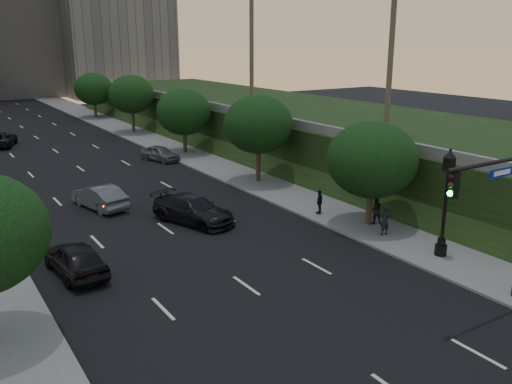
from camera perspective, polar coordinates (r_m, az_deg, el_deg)
ground at (r=20.97m, az=6.39°, el=-14.82°), size 160.00×160.00×0.00m
road_surface at (r=46.61m, az=-17.35°, el=1.88°), size 16.00×140.00×0.02m
sidewalk_right at (r=50.13m, az=-6.03°, el=3.54°), size 4.50×140.00×0.15m
embankment at (r=54.36m, az=6.08°, el=6.56°), size 18.00×90.00×4.00m
parapet_wall at (r=49.21m, az=-1.70°, el=8.44°), size 0.35×90.00×0.70m
office_block_mid at (r=117.24m, az=-24.93°, el=15.55°), size 22.00×18.00×26.00m
office_block_right at (r=115.73m, az=-15.47°, el=18.91°), size 20.00×22.00×36.00m
tree_right_a at (r=31.63m, az=12.12°, el=3.36°), size 5.20×5.20×6.24m
tree_right_b at (r=40.79m, az=0.24°, el=7.16°), size 5.20×5.20×6.74m
tree_right_c at (r=52.15m, az=-7.61°, el=8.37°), size 5.20×5.20×6.24m
tree_right_d at (r=64.98m, az=-12.97°, el=9.99°), size 5.20×5.20×6.74m
tree_right_e at (r=79.25m, az=-16.73°, el=10.35°), size 5.20×5.20×6.24m
street_lamp at (r=28.22m, az=19.26°, el=-1.60°), size 0.64×0.64×5.62m
sedan_near_left at (r=26.74m, az=-18.48°, el=-6.68°), size 2.24×4.80×1.59m
sedan_mid_left at (r=36.59m, az=-16.14°, el=-0.48°), size 2.61×4.97×1.56m
sedan_far_left at (r=61.49m, az=-25.26°, el=5.02°), size 4.09×5.87×1.49m
sedan_near_right at (r=32.63m, az=-6.65°, el=-1.86°), size 4.01×5.99×1.61m
sedan_far_right at (r=49.80m, az=-10.04°, el=4.03°), size 2.79×4.39×1.39m
pedestrian_a at (r=30.76m, az=13.38°, el=-2.87°), size 0.65×0.43×1.75m
pedestrian_b at (r=32.56m, az=12.45°, el=-1.84°), size 1.02×0.94×1.68m
pedestrian_c at (r=33.87m, az=6.71°, el=-1.01°), size 0.95×0.80×1.53m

